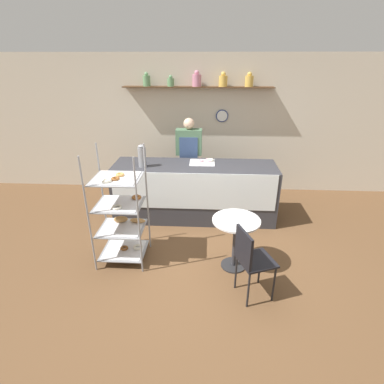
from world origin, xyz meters
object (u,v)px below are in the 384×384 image
cafe_table (236,232)px  donut_tray_counter (205,161)px  pastry_rack (121,215)px  cafe_chair (250,257)px  person_worker (189,159)px  coffee_carafe (142,156)px

cafe_table → donut_tray_counter: 1.65m
pastry_rack → cafe_chair: pastry_rack is taller
person_worker → coffee_carafe: size_ratio=4.41×
cafe_table → cafe_chair: size_ratio=0.80×
person_worker → cafe_chair: bearing=-71.3°
person_worker → donut_tray_counter: 0.54m
person_worker → cafe_table: 2.13m
cafe_table → cafe_chair: 0.57m
person_worker → cafe_chair: (0.85, -2.52, -0.32)m
cafe_chair → donut_tray_counter: (-0.55, 2.08, 0.42)m
pastry_rack → person_worker: (0.79, 1.86, 0.20)m
cafe_chair → donut_tray_counter: bearing=-5.9°
cafe_chair → person_worker: bearing=-2.1°
person_worker → donut_tray_counter: size_ratio=3.87×
pastry_rack → cafe_table: 1.53m
pastry_rack → cafe_chair: size_ratio=1.76×
pastry_rack → donut_tray_counter: size_ratio=3.77×
coffee_carafe → cafe_table: bearing=-41.0°
coffee_carafe → pastry_rack: bearing=-93.4°
person_worker → coffee_carafe: 1.04m
cafe_chair → coffee_carafe: bearing=20.1°
coffee_carafe → donut_tray_counter: 1.06m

